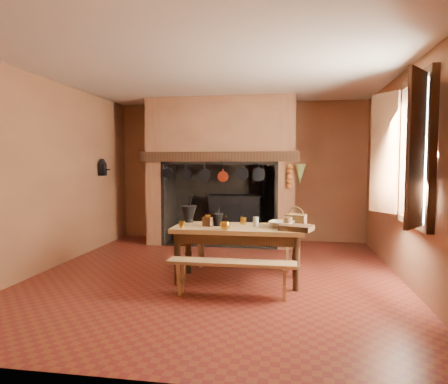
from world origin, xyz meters
name	(u,v)px	position (x,y,z in m)	size (l,w,h in m)	color
floor	(216,276)	(0.00, 0.00, 0.00)	(5.50, 5.50, 0.00)	#622917
ceiling	(216,71)	(0.00, 0.00, 2.80)	(5.50, 5.50, 0.00)	silver
back_wall	(240,172)	(0.00, 2.75, 1.40)	(5.00, 0.02, 2.80)	brown
wall_left	(49,175)	(-2.50, 0.00, 1.40)	(0.02, 5.50, 2.80)	brown
wall_right	(409,176)	(2.50, 0.00, 1.40)	(0.02, 5.50, 2.80)	brown
wall_front	(144,186)	(0.00, -2.75, 1.40)	(5.00, 0.02, 2.80)	brown
chimney_breast	(222,151)	(-0.30, 2.31, 1.81)	(2.95, 0.96, 2.80)	brown
iron_range	(236,218)	(-0.04, 2.45, 0.48)	(1.12, 0.55, 1.60)	black
hearth_pans	(184,238)	(-1.05, 2.22, 0.09)	(0.51, 0.62, 0.20)	gold
hanging_pans	(216,175)	(-0.34, 1.81, 1.36)	(1.92, 0.29, 0.27)	black
onion_string	(290,177)	(1.00, 1.79, 1.33)	(0.12, 0.10, 0.46)	#9C541C
herb_bunch	(300,174)	(1.18, 1.79, 1.38)	(0.20, 0.20, 0.35)	brown
window	(407,152)	(2.35, -0.40, 1.70)	(0.39, 1.75, 1.76)	white
wall_coffee_mill	(102,166)	(-2.42, 1.55, 1.52)	(0.23, 0.16, 0.31)	black
work_table	(238,235)	(0.34, -0.21, 0.62)	(1.69, 0.75, 0.73)	#A7824C
bench_front	(232,270)	(0.34, -0.84, 0.32)	(1.51, 0.26, 0.42)	#A7824C
bench_back	(243,247)	(0.34, 0.39, 0.33)	(1.57, 0.28, 0.44)	#A7824C
mortar_large	(188,213)	(-0.41, 0.06, 0.86)	(0.23, 0.23, 0.40)	black
mortar_small	(217,219)	(0.06, -0.21, 0.83)	(0.16, 0.16, 0.28)	black
coffee_grinder	(209,221)	(-0.06, -0.24, 0.81)	(0.18, 0.16, 0.19)	#3B1F12
brass_mug_a	(182,224)	(-0.36, -0.43, 0.78)	(0.08, 0.08, 0.09)	gold
brass_mug_b	(243,221)	(0.38, -0.01, 0.78)	(0.09, 0.09, 0.10)	gold
mixing_bowl	(282,224)	(0.90, -0.19, 0.77)	(0.33, 0.33, 0.08)	beige
stoneware_crock	(288,223)	(0.98, -0.26, 0.81)	(0.12, 0.12, 0.14)	brown
glass_jar	(256,222)	(0.57, -0.19, 0.80)	(0.07, 0.07, 0.13)	beige
wicker_basket	(296,219)	(1.09, 0.00, 0.82)	(0.30, 0.25, 0.25)	#4E3517
wooden_tray	(296,228)	(1.09, -0.40, 0.77)	(0.39, 0.28, 0.07)	#3B1F12
brass_cup	(225,226)	(0.21, -0.51, 0.78)	(0.13, 0.13, 0.10)	gold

